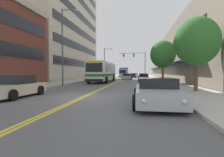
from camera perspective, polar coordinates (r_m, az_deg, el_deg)
name	(u,v)px	position (r m, az deg, el deg)	size (l,w,h in m)	color
ground_plane	(126,78)	(47.86, 4.57, 0.15)	(240.00, 240.00, 0.00)	#565659
sidewalk_left	(100,78)	(48.93, -4.07, 0.28)	(3.74, 106.00, 0.14)	#B2ADA5
sidewalk_right	(154,78)	(47.90, 13.40, 0.19)	(3.74, 106.00, 0.14)	#B2ADA5
centre_line	(126,78)	(47.86, 4.57, 0.16)	(0.34, 106.00, 0.01)	yellow
office_tower_left	(56,18)	(44.38, -17.86, 18.34)	(12.08, 28.66, 28.19)	beige
storefront_row_right	(178,59)	(48.89, 20.63, 5.96)	(9.10, 68.00, 10.06)	gray
city_bus	(103,71)	(28.23, -2.91, 2.41)	(2.82, 11.61, 3.07)	silver
car_champagne_parked_left_near	(15,87)	(12.49, -29.21, -2.45)	(2.12, 4.46, 1.36)	beige
car_black_parked_left_mid	(106,76)	(41.26, -2.09, 0.70)	(2.12, 4.85, 1.27)	black
car_silver_parked_right_foreground	(157,92)	(8.55, 14.46, -4.37)	(2.20, 4.63, 1.27)	#B7B7BC
car_charcoal_parked_right_mid	(142,76)	(44.78, 9.86, 0.75)	(2.09, 4.74, 1.24)	#232328
car_slate_blue_parked_right_far	(143,77)	(38.43, 10.19, 0.61)	(2.09, 4.93, 1.33)	#475675
car_red_parked_right_end	(144,78)	(31.43, 10.34, 0.26)	(2.00, 4.77, 1.30)	maroon
car_navy_moving_lead	(133,76)	(52.33, 6.72, 0.93)	(2.17, 4.30, 1.23)	#19234C
car_white_moving_second	(135,75)	(67.34, 7.51, 1.17)	(2.09, 4.55, 1.24)	white
car_beige_moving_third	(127,77)	(39.10, 4.85, 0.62)	(2.17, 4.16, 1.30)	#BCAD89
box_truck	(124,72)	(56.63, 3.87, 2.02)	(2.67, 7.87, 3.04)	#B7B7BC
traffic_signal_mast	(137,59)	(49.66, 8.08, 6.23)	(7.12, 0.38, 7.29)	#47474C
street_lamp_left_near	(64,41)	(21.23, -15.29, 11.73)	(2.05, 0.28, 8.83)	#47474C
street_lamp_left_far	(106,61)	(45.14, -2.07, 5.89)	(2.33, 0.28, 7.70)	#47474C
street_tree_right_near	(197,42)	(14.70, 25.89, 10.82)	(3.27, 3.27, 5.51)	brown
street_tree_right_mid	(163,54)	(25.63, 16.29, 7.59)	(3.48, 3.48, 5.86)	brown
fire_hydrant	(165,83)	(17.46, 17.02, -1.45)	(0.32, 0.24, 0.76)	#B7B7BC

